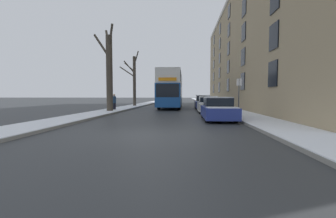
# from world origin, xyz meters

# --- Properties ---
(ground_plane) EXTENTS (320.00, 320.00, 0.00)m
(ground_plane) POSITION_xyz_m (0.00, 0.00, 0.00)
(ground_plane) COLOR #303335
(sidewalk_left) EXTENTS (2.39, 130.00, 0.16)m
(sidewalk_left) POSITION_xyz_m (-5.67, 53.00, 0.08)
(sidewalk_left) COLOR gray
(sidewalk_left) RESTS_ON ground
(sidewalk_right) EXTENTS (2.39, 130.00, 0.16)m
(sidewalk_right) POSITION_xyz_m (5.67, 53.00, 0.08)
(sidewalk_right) COLOR gray
(sidewalk_right) RESTS_ON ground
(terrace_facade_right) EXTENTS (9.10, 41.94, 14.38)m
(terrace_facade_right) POSITION_xyz_m (11.36, 20.75, 7.19)
(terrace_facade_right) COLOR tan
(terrace_facade_right) RESTS_ON ground
(bare_tree_left_0) EXTENTS (2.29, 1.83, 7.68)m
(bare_tree_left_0) POSITION_xyz_m (-5.44, 11.18, 3.76)
(bare_tree_left_0) COLOR #423A30
(bare_tree_left_0) RESTS_ON ground
(bare_tree_left_1) EXTENTS (3.07, 1.91, 7.25)m
(bare_tree_left_1) POSITION_xyz_m (-5.60, 21.63, 3.70)
(bare_tree_left_1) COLOR #423A30
(bare_tree_left_1) RESTS_ON ground
(double_decker_bus) EXTENTS (2.58, 10.85, 4.31)m
(double_decker_bus) POSITION_xyz_m (-0.37, 18.84, 2.44)
(double_decker_bus) COLOR #194C99
(double_decker_bus) RESTS_ON ground
(parked_car_0) EXTENTS (1.84, 4.41, 1.44)m
(parked_car_0) POSITION_xyz_m (3.41, 5.54, 0.67)
(parked_car_0) COLOR navy
(parked_car_0) RESTS_ON ground
(parked_car_1) EXTENTS (1.76, 3.90, 1.47)m
(parked_car_1) POSITION_xyz_m (3.41, 11.43, 0.68)
(parked_car_1) COLOR silver
(parked_car_1) RESTS_ON ground
(parked_car_2) EXTENTS (1.75, 4.58, 1.57)m
(parked_car_2) POSITION_xyz_m (3.41, 17.23, 0.71)
(parked_car_2) COLOR navy
(parked_car_2) RESTS_ON ground
(oncoming_van) EXTENTS (2.00, 5.10, 2.30)m
(oncoming_van) POSITION_xyz_m (-2.48, 32.44, 1.24)
(oncoming_van) COLOR #333842
(oncoming_van) RESTS_ON ground
(pedestrian_left_sidewalk) EXTENTS (0.37, 0.37, 1.68)m
(pedestrian_left_sidewalk) POSITION_xyz_m (-5.61, 13.03, 0.92)
(pedestrian_left_sidewalk) COLOR black
(pedestrian_left_sidewalk) RESTS_ON ground
(street_sign_post) EXTENTS (0.32, 0.07, 2.63)m
(street_sign_post) POSITION_xyz_m (4.78, 5.99, 1.50)
(street_sign_post) COLOR #4C4F54
(street_sign_post) RESTS_ON ground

